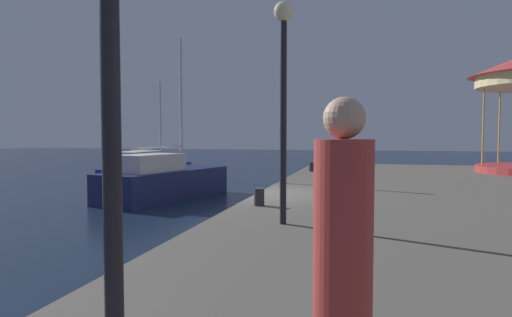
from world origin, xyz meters
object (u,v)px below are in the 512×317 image
Objects in this scene: lamp_post_mid_promenade at (283,71)px; person_near_carousel at (343,268)px; sailboat_navy at (163,181)px; bollard_south at (259,197)px; sailboat_blue at (147,169)px; bollard_north at (312,167)px.

lamp_post_mid_promenade is 2.18× the size of person_near_carousel.
sailboat_navy is at bearing 119.76° from person_near_carousel.
person_near_carousel is (2.25, -7.30, 0.66)m from bollard_south.
sailboat_blue is at bearing 127.43° from bollard_south.
lamp_post_mid_promenade is (6.00, -7.47, 2.87)m from sailboat_navy.
sailboat_blue is 9.49m from bollard_north.
bollard_north is 1.00× the size of bollard_south.
lamp_post_mid_promenade reaches higher than person_near_carousel.
person_near_carousel is (7.33, -12.82, 0.97)m from sailboat_navy.
bollard_south is (-0.05, -9.91, 0.00)m from bollard_north.
sailboat_navy is at bearing 132.63° from bollard_south.
sailboat_navy is at bearing -139.50° from bollard_north.
lamp_post_mid_promenade is 10.04× the size of bollard_south.
person_near_carousel reaches higher than bollard_north.
sailboat_blue reaches higher than lamp_post_mid_promenade.
lamp_post_mid_promenade reaches higher than bollard_south.
lamp_post_mid_promenade is at bearing -51.22° from sailboat_navy.
bollard_north and bollard_south have the same top height.
sailboat_blue is 17.74× the size of bollard_north.
person_near_carousel is at bearing -82.71° from bollard_north.
person_near_carousel is at bearing -76.05° from lamp_post_mid_promenade.
sailboat_blue reaches higher than bollard_north.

